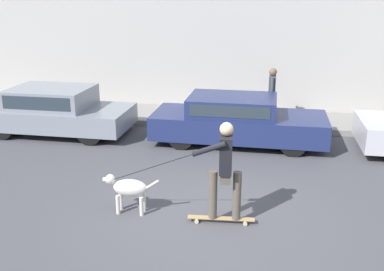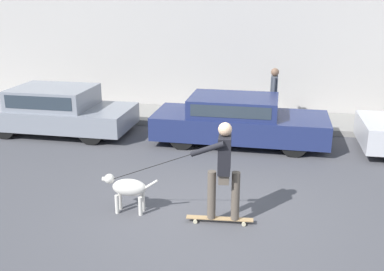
{
  "view_description": "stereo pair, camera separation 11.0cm",
  "coord_description": "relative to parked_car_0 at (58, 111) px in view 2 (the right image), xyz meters",
  "views": [
    {
      "loc": [
        0.93,
        -6.75,
        3.69
      ],
      "look_at": [
        -0.57,
        1.63,
        0.95
      ],
      "focal_mm": 42.0,
      "sensor_mm": 36.0,
      "label": 1
    },
    {
      "loc": [
        1.04,
        -6.73,
        3.69
      ],
      "look_at": [
        -0.57,
        1.63,
        0.95
      ],
      "focal_mm": 42.0,
      "sensor_mm": 36.0,
      "label": 2
    }
  ],
  "objects": [
    {
      "name": "ground_plane",
      "position": [
        4.73,
        -4.13,
        -0.61
      ],
      "size": [
        36.0,
        36.0,
        0.0
      ],
      "primitive_type": "plane",
      "color": "#47474C"
    },
    {
      "name": "back_wall",
      "position": [
        4.73,
        3.06,
        2.21
      ],
      "size": [
        32.0,
        0.3,
        5.65
      ],
      "color": "#B2ADA8",
      "rests_on": "ground_plane"
    },
    {
      "name": "sidewalk_curb",
      "position": [
        4.73,
        1.96,
        -0.53
      ],
      "size": [
        30.0,
        1.86,
        0.16
      ],
      "color": "gray",
      "rests_on": "ground_plane"
    },
    {
      "name": "parked_car_0",
      "position": [
        0.0,
        0.0,
        0.0
      ],
      "size": [
        3.91,
        1.82,
        1.25
      ],
      "rotation": [
        0.0,
        0.0,
        -0.01
      ],
      "color": "black",
      "rests_on": "ground_plane"
    },
    {
      "name": "parked_car_1",
      "position": [
        4.87,
        0.0,
        -0.02
      ],
      "size": [
        4.33,
        1.7,
        1.21
      ],
      "rotation": [
        0.0,
        0.0,
        -0.01
      ],
      "color": "black",
      "rests_on": "ground_plane"
    },
    {
      "name": "dog",
      "position": [
        3.34,
        -4.11,
        -0.16
      ],
      "size": [
        1.0,
        0.31,
        0.69
      ],
      "rotation": [
        0.0,
        0.0,
        3.16
      ],
      "color": "beige",
      "rests_on": "ground_plane"
    },
    {
      "name": "skateboarder",
      "position": [
        5.0,
        -4.19,
        0.38
      ],
      "size": [
        2.51,
        0.57,
        1.75
      ],
      "rotation": [
        0.0,
        0.0,
        3.22
      ],
      "color": "beige",
      "rests_on": "ground_plane"
    },
    {
      "name": "pedestrian_with_bag",
      "position": [
        5.7,
        1.67,
        0.39
      ],
      "size": [
        0.22,
        0.64,
        1.52
      ],
      "rotation": [
        0.0,
        0.0,
        -0.01
      ],
      "color": "#3D4760",
      "rests_on": "sidewalk_curb"
    }
  ]
}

